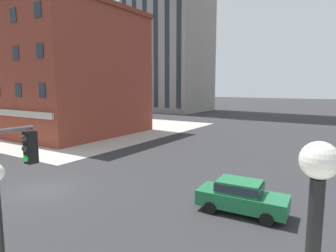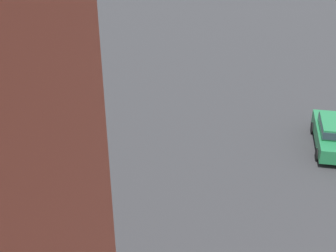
{
  "view_description": "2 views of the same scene",
  "coord_description": "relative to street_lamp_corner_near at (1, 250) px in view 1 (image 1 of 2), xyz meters",
  "views": [
    {
      "loc": [
        15.69,
        -10.64,
        6.35
      ],
      "look_at": [
        4.94,
        6.61,
        3.59
      ],
      "focal_mm": 31.05,
      "sensor_mm": 36.0,
      "label": 1
    },
    {
      "loc": [
        -11.61,
        6.98,
        14.05
      ],
      "look_at": [
        7.88,
        11.41,
        2.31
      ],
      "focal_mm": 50.9,
      "sensor_mm": 36.0,
      "label": 2
    }
  ],
  "objects": [
    {
      "name": "ground_plane",
      "position": [
        -10.0,
        7.82,
        -3.11
      ],
      "size": [
        320.0,
        320.0,
        0.0
      ],
      "primitive_type": "plane",
      "color": "#2D2D30"
    },
    {
      "name": "sidewalk_far_corner",
      "position": [
        -30.0,
        27.82,
        -3.11
      ],
      "size": [
        32.0,
        32.0,
        0.02
      ],
      "primitive_type": "cube",
      "color": "#B7B2A8",
      "rests_on": "ground"
    },
    {
      "name": "street_lamp_corner_near",
      "position": [
        0.0,
        0.0,
        0.0
      ],
      "size": [
        0.36,
        0.36,
        4.89
      ],
      "color": "black",
      "rests_on": "ground"
    },
    {
      "name": "car_main_northbound_near",
      "position": [
        1.41,
        11.0,
        -2.19
      ],
      "size": [
        4.49,
        2.07,
        1.68
      ],
      "color": "#1E6B3D",
      "rests_on": "ground"
    },
    {
      "name": "storefront_block_near_corner",
      "position": [
        -29.65,
        24.09,
        5.15
      ],
      "size": [
        21.72,
        16.96,
        16.5
      ],
      "color": "brown",
      "rests_on": "ground"
    }
  ]
}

